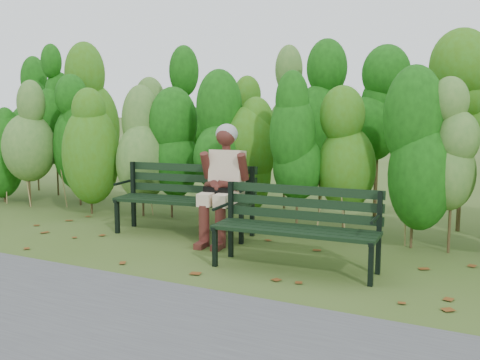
% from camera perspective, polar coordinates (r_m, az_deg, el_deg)
% --- Properties ---
extents(ground, '(80.00, 80.00, 0.00)m').
position_cam_1_polar(ground, '(5.73, -1.61, -7.89)').
color(ground, '#3A5519').
extents(footpath, '(60.00, 2.50, 0.01)m').
position_cam_1_polar(footpath, '(4.05, -17.30, -15.07)').
color(footpath, '#474749').
rests_on(footpath, ground).
extents(hedge_band, '(11.04, 1.67, 2.42)m').
position_cam_1_polar(hedge_band, '(7.20, 5.51, 5.49)').
color(hedge_band, '#47381E').
rests_on(hedge_band, ground).
extents(leaf_litter, '(5.61, 2.09, 0.01)m').
position_cam_1_polar(leaf_litter, '(5.30, 4.93, -9.20)').
color(leaf_litter, brown).
rests_on(leaf_litter, ground).
extents(bench_left, '(1.70, 0.76, 0.82)m').
position_cam_1_polar(bench_left, '(6.71, -5.44, -1.34)').
color(bench_left, black).
rests_on(bench_left, ground).
extents(bench_right, '(1.57, 0.60, 0.77)m').
position_cam_1_polar(bench_right, '(5.30, 5.89, -4.15)').
color(bench_right, black).
rests_on(bench_right, ground).
extents(seated_woman, '(0.57, 0.83, 1.32)m').
position_cam_1_polar(seated_woman, '(6.31, -1.76, 0.34)').
color(seated_woman, beige).
rests_on(seated_woman, ground).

